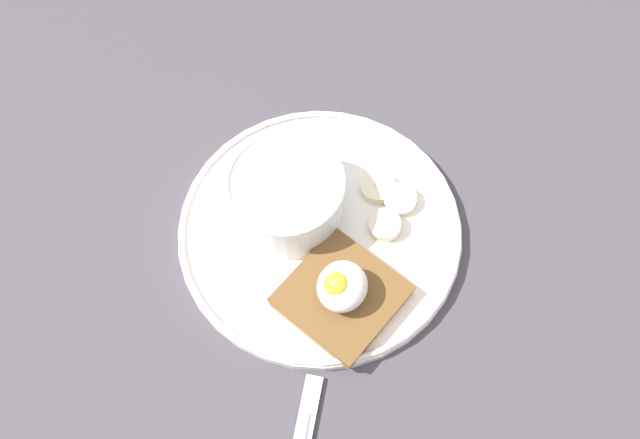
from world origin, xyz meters
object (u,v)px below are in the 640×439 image
object	(u,v)px
oatmeal_bowl	(286,195)
banana_slice_back	(378,187)
banana_slice_left	(385,225)
banana_slice_front	(400,199)
toast_slice	(342,296)
poached_egg	(341,286)

from	to	relation	value
oatmeal_bowl	banana_slice_back	size ratio (longest dim) A/B	2.40
oatmeal_bowl	banana_slice_left	xyz separation A→B (cm)	(1.44, -9.89, -2.23)
banana_slice_front	toast_slice	bearing A→B (deg)	170.94
banana_slice_left	banana_slice_back	distance (cm)	4.47
banana_slice_back	poached_egg	bearing A→B (deg)	-177.21
toast_slice	oatmeal_bowl	bearing A→B (deg)	49.68
toast_slice	poached_egg	xyz separation A→B (cm)	(-0.07, 0.06, 2.59)
banana_slice_front	banana_slice_back	size ratio (longest dim) A/B	0.76
poached_egg	banana_slice_left	distance (cm)	9.24
poached_egg	toast_slice	bearing A→B (deg)	-41.20
oatmeal_bowl	poached_egg	size ratio (longest dim) A/B	2.33
toast_slice	banana_slice_back	world-z (taller)	toast_slice
toast_slice	banana_slice_back	bearing A→B (deg)	3.10
banana_slice_left	banana_slice_back	bearing A→B (deg)	27.93
toast_slice	banana_slice_front	bearing A→B (deg)	-9.06
banana_slice_left	banana_slice_back	world-z (taller)	banana_slice_left
oatmeal_bowl	toast_slice	size ratio (longest dim) A/B	0.92
oatmeal_bowl	banana_slice_back	bearing A→B (deg)	-55.35
poached_egg	banana_slice_left	bearing A→B (deg)	-9.60
poached_egg	banana_slice_back	world-z (taller)	poached_egg
poached_egg	banana_slice_back	size ratio (longest dim) A/B	1.03
banana_slice_left	toast_slice	bearing A→B (deg)	170.73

